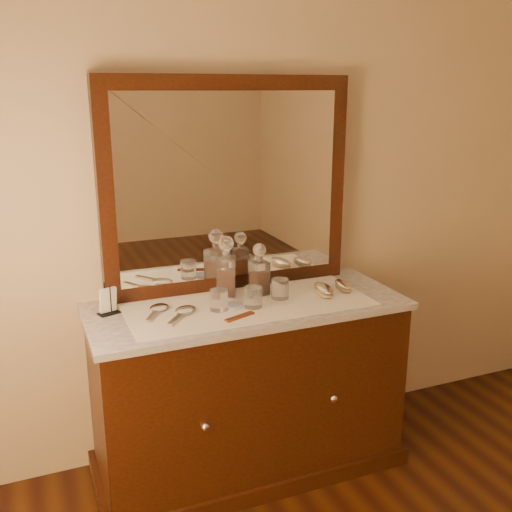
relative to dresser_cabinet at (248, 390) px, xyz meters
name	(u,v)px	position (x,y,z in m)	size (l,w,h in m)	color
dresser_cabinet	(248,390)	(0.00, 0.00, 0.00)	(1.40, 0.55, 0.82)	black
dresser_plinth	(248,457)	(0.00, 0.00, -0.37)	(1.46, 0.59, 0.08)	black
knob_left	(206,427)	(-0.30, -0.28, 0.04)	(0.04, 0.04, 0.04)	silver
knob_right	(333,398)	(0.30, -0.28, 0.04)	(0.04, 0.04, 0.04)	silver
marble_top	(248,306)	(0.00, 0.00, 0.42)	(1.44, 0.59, 0.03)	white
mirror_frame	(228,186)	(0.00, 0.25, 0.94)	(1.20, 0.08, 1.00)	black
mirror_glass	(231,187)	(0.00, 0.21, 0.94)	(1.06, 0.01, 0.86)	white
lace_runner	(249,304)	(0.00, -0.02, 0.44)	(1.10, 0.45, 0.00)	white
pin_dish	(234,306)	(-0.08, -0.03, 0.45)	(0.08, 0.08, 0.01)	white
comb	(240,317)	(-0.10, -0.16, 0.45)	(0.15, 0.03, 0.01)	brown
napkin_rack	(108,302)	(-0.60, 0.11, 0.49)	(0.10, 0.08, 0.14)	black
decanter_left	(226,272)	(-0.05, 0.13, 0.55)	(0.11, 0.11, 0.29)	#923B15
decanter_right	(259,275)	(0.09, 0.08, 0.54)	(0.09, 0.09, 0.25)	#923B15
brush_near	(323,290)	(0.37, -0.04, 0.47)	(0.09, 0.17, 0.05)	#927A59
brush_far	(343,286)	(0.49, -0.01, 0.46)	(0.08, 0.15, 0.04)	#927A59
hand_mirror_outer	(158,309)	(-0.40, 0.05, 0.45)	(0.15, 0.20, 0.02)	silver
hand_mirror_inner	(184,312)	(-0.30, -0.02, 0.45)	(0.18, 0.21, 0.02)	silver
tumblers	(251,295)	(0.00, -0.03, 0.49)	(0.39, 0.14, 0.09)	white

